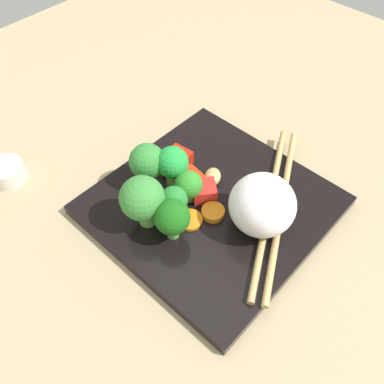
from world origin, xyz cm
name	(u,v)px	position (x,y,z in cm)	size (l,w,h in cm)	color
ground_plane	(211,213)	(0.00, 0.00, -1.00)	(110.00, 110.00, 2.00)	tan
square_plate	(211,205)	(0.00, 0.00, 0.62)	(24.06, 24.06, 1.24)	black
rice_mound	(262,205)	(5.78, 1.25, 4.52)	(7.10, 7.22, 6.56)	white
broccoli_floret_0	(147,163)	(-7.55, -2.71, 4.50)	(4.21, 4.21, 5.66)	#81C04C
broccoli_floret_1	(189,185)	(-2.33, -1.39, 3.50)	(3.22, 3.22, 4.10)	#78AD4D
broccoli_floret_2	(142,199)	(-3.56, -7.07, 5.16)	(4.84, 4.84, 6.58)	#6DAF49
broccoli_floret_3	(170,216)	(-0.24, -6.33, 4.49)	(3.82, 3.82, 5.33)	#58A049
broccoli_floret_4	(174,200)	(-1.96, -4.14, 3.66)	(3.10, 3.10, 4.11)	#70B052
broccoli_floret_5	(173,165)	(-5.18, -0.98, 4.52)	(3.74, 3.74, 5.60)	#6CAB49
carrot_slice_0	(161,201)	(-4.23, -4.06, 1.61)	(2.70, 2.70, 0.75)	orange
carrot_slice_1	(142,197)	(-6.30, -5.06, 1.51)	(2.58, 2.58, 0.54)	orange
carrot_slice_2	(213,212)	(1.27, -1.25, 1.60)	(2.64, 2.64, 0.72)	orange
carrot_slice_3	(191,220)	(0.13, -3.70, 1.45)	(2.84, 2.84, 0.42)	orange
pepper_chunk_0	(191,179)	(-3.60, 0.43, 2.06)	(3.16, 2.95, 1.64)	red
pepper_chunk_1	(177,160)	(-6.90, 1.42, 2.22)	(3.15, 2.79, 1.96)	red
pepper_chunk_2	(207,189)	(-1.17, 0.42, 2.21)	(2.61, 2.63, 1.94)	red
chicken_piece_2	(213,177)	(-2.03, 2.47, 2.00)	(2.68, 1.96, 1.52)	tan
chopstick_pair	(276,206)	(5.87, 4.29, 1.62)	(13.35, 23.01, 0.75)	tan
sauce_cup	(7,172)	(-21.65, -13.52, 1.11)	(4.43, 4.43, 2.23)	silver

